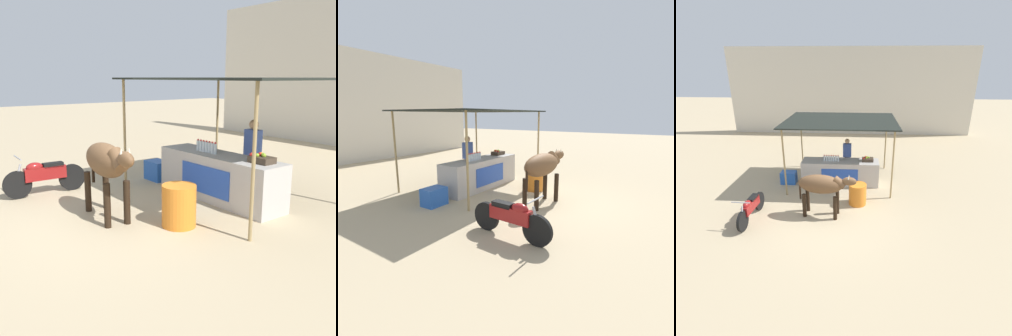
% 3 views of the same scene
% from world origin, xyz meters
% --- Properties ---
extents(ground_plane, '(60.00, 60.00, 0.00)m').
position_xyz_m(ground_plane, '(0.00, 0.00, 0.00)').
color(ground_plane, tan).
extents(stall_counter, '(3.00, 0.82, 0.96)m').
position_xyz_m(stall_counter, '(0.00, 2.20, 0.48)').
color(stall_counter, '#B2ADA8').
rests_on(stall_counter, ground).
extents(stall_awning, '(4.20, 3.20, 2.51)m').
position_xyz_m(stall_awning, '(0.00, 2.50, 2.41)').
color(stall_awning, black).
rests_on(stall_awning, ground).
extents(water_bottle_row, '(0.61, 0.07, 0.25)m').
position_xyz_m(water_bottle_row, '(-0.35, 2.15, 1.07)').
color(water_bottle_row, silver).
rests_on(water_bottle_row, stall_counter).
extents(fruit_crate, '(0.44, 0.32, 0.18)m').
position_xyz_m(fruit_crate, '(1.06, 2.25, 1.03)').
color(fruit_crate, '#3F3326').
rests_on(fruit_crate, stall_counter).
extents(vendor_behind_counter, '(0.34, 0.22, 1.65)m').
position_xyz_m(vendor_behind_counter, '(0.23, 2.95, 0.85)').
color(vendor_behind_counter, '#383842').
rests_on(vendor_behind_counter, ground).
extents(cooler_box, '(0.60, 0.44, 0.48)m').
position_xyz_m(cooler_box, '(-2.08, 2.10, 0.24)').
color(cooler_box, blue).
rests_on(cooler_box, ground).
extents(water_barrel, '(0.60, 0.60, 0.73)m').
position_xyz_m(water_barrel, '(0.71, 0.57, 0.37)').
color(water_barrel, orange).
rests_on(water_barrel, ground).
extents(cow, '(1.85, 0.68, 1.44)m').
position_xyz_m(cow, '(-0.36, -0.23, 1.03)').
color(cow, brown).
rests_on(cow, ground).
extents(motorcycle_parked, '(0.55, 1.80, 0.90)m').
position_xyz_m(motorcycle_parked, '(-2.53, -0.61, 0.43)').
color(motorcycle_parked, black).
rests_on(motorcycle_parked, ground).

